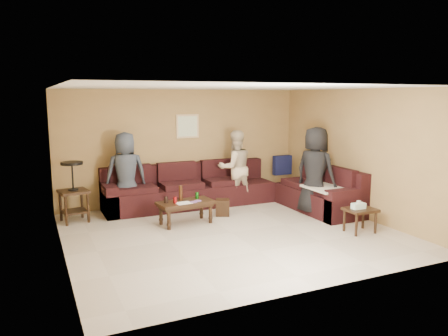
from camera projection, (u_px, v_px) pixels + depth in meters
name	position (u px, v px, depth m)	size (l,w,h in m)	color
room	(231.00, 138.00, 7.36)	(5.60, 5.50, 2.50)	#BEB3A1
sectional_sofa	(235.00, 193.00, 9.27)	(4.65, 2.90, 0.97)	black
coffee_table	(185.00, 205.00, 8.10)	(1.08, 0.62, 0.71)	black
end_table_left	(73.00, 191.00, 8.20)	(0.58, 0.58, 1.15)	black
side_table_right	(360.00, 211.00, 7.58)	(0.53, 0.44, 0.57)	black
waste_bin	(223.00, 207.00, 8.71)	(0.27, 0.27, 0.32)	black
wall_art	(187.00, 126.00, 9.62)	(0.52, 0.04, 0.52)	tan
person_left	(126.00, 173.00, 8.73)	(0.81, 0.53, 1.66)	#303743
person_middle	(235.00, 168.00, 9.52)	(0.79, 0.62, 1.63)	beige
person_right	(315.00, 171.00, 8.67)	(0.86, 0.56, 1.76)	black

